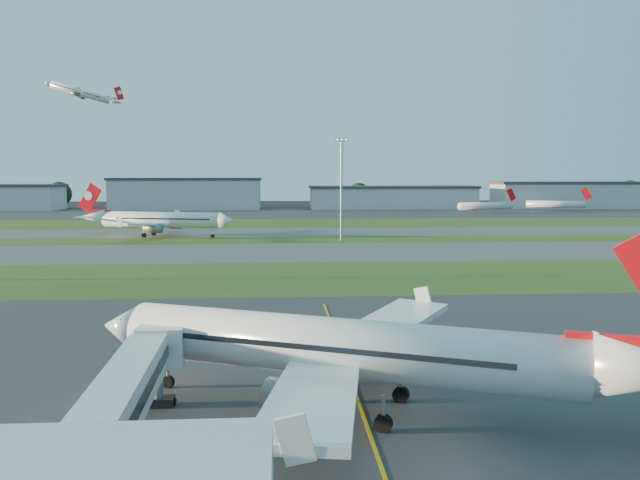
{
  "coord_description": "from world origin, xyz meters",
  "views": [
    {
      "loc": [
        -0.73,
        -48.67,
        16.68
      ],
      "look_at": [
        5.33,
        43.27,
        7.0
      ],
      "focal_mm": 35.0,
      "sensor_mm": 36.0,
      "label": 1
    }
  ],
  "objects": [
    {
      "name": "taxiway_b",
      "position": [
        0.0,
        132.0,
        0.01
      ],
      "size": [
        300.0,
        26.0,
        0.01
      ],
      "primitive_type": "cube",
      "color": "#515154",
      "rests_on": "ground"
    },
    {
      "name": "mini_jet_far",
      "position": [
        126.4,
        229.8,
        3.28
      ],
      "size": [
        27.98,
        10.16,
        9.48
      ],
      "rotation": [
        0.0,
        0.0,
        -0.28
      ],
      "color": "white",
      "rests_on": "ground"
    },
    {
      "name": "tree_east",
      "position": [
        115.0,
        267.0,
        6.16
      ],
      "size": [
        10.45,
        10.45,
        11.4
      ],
      "color": "black",
      "rests_on": "ground"
    },
    {
      "name": "mini_jet_near",
      "position": [
        88.86,
        216.21,
        3.28
      ],
      "size": [
        28.06,
        9.85,
        9.48
      ],
      "rotation": [
        0.0,
        0.0,
        0.26
      ],
      "color": "white",
      "rests_on": "ground"
    },
    {
      "name": "airliner_departing",
      "position": [
        -79.73,
        211.4,
        49.37
      ],
      "size": [
        28.54,
        24.14,
        8.9
      ],
      "rotation": [
        0.0,
        0.0,
        0.08
      ],
      "color": "white"
    },
    {
      "name": "airliner_taxiing",
      "position": [
        -32.63,
        121.0,
        4.5
      ],
      "size": [
        40.32,
        33.82,
        12.83
      ],
      "rotation": [
        0.0,
        0.0,
        2.89
      ],
      "color": "white",
      "rests_on": "ground"
    },
    {
      "name": "hangar_far_east",
      "position": [
        155.0,
        255.0,
        6.64
      ],
      "size": [
        96.9,
        23.0,
        13.2
      ],
      "color": "#A7A9AF",
      "rests_on": "ground"
    },
    {
      "name": "grass_strip_a",
      "position": [
        0.0,
        52.0,
        0.01
      ],
      "size": [
        300.0,
        34.0,
        0.01
      ],
      "primitive_type": "cube",
      "color": "#2F4918",
      "rests_on": "ground"
    },
    {
      "name": "hangar_east",
      "position": [
        55.0,
        255.0,
        5.64
      ],
      "size": [
        81.6,
        23.0,
        11.2
      ],
      "color": "#A7A9AF",
      "rests_on": "ground"
    },
    {
      "name": "hangar_west",
      "position": [
        -45.0,
        255.0,
        7.64
      ],
      "size": [
        71.4,
        23.0,
        15.2
      ],
      "color": "#A7A9AF",
      "rests_on": "ground"
    },
    {
      "name": "tree_west",
      "position": [
        -110.0,
        270.0,
        7.14
      ],
      "size": [
        12.1,
        12.1,
        13.2
      ],
      "color": "black",
      "rests_on": "ground"
    },
    {
      "name": "tree_mid_east",
      "position": [
        40.0,
        269.0,
        6.81
      ],
      "size": [
        11.55,
        11.55,
        12.6
      ],
      "color": "black",
      "rests_on": "ground"
    },
    {
      "name": "apron_near",
      "position": [
        0.0,
        0.0,
        0.01
      ],
      "size": [
        300.0,
        70.0,
        0.01
      ],
      "primitive_type": "cube",
      "color": "#333335",
      "rests_on": "ground"
    },
    {
      "name": "jet_bridge",
      "position": [
        -9.81,
        -15.24,
        4.01
      ],
      "size": [
        4.2,
        26.9,
        6.2
      ],
      "color": "silver",
      "rests_on": "ground"
    },
    {
      "name": "yellow_line",
      "position": [
        5.0,
        0.0,
        0.0
      ],
      "size": [
        0.25,
        60.0,
        0.02
      ],
      "primitive_type": "cube",
      "color": "gold",
      "rests_on": "ground"
    },
    {
      "name": "grass_strip_b",
      "position": [
        0.0,
        110.0,
        0.01
      ],
      "size": [
        300.0,
        18.0,
        0.01
      ],
      "primitive_type": "cube",
      "color": "#2F4918",
      "rests_on": "ground"
    },
    {
      "name": "light_mast_centre",
      "position": [
        15.0,
        108.0,
        14.81
      ],
      "size": [
        3.2,
        0.7,
        25.8
      ],
      "color": "gray",
      "rests_on": "ground"
    },
    {
      "name": "taxiway_a",
      "position": [
        0.0,
        85.0,
        0.01
      ],
      "size": [
        300.0,
        32.0,
        0.01
      ],
      "primitive_type": "cube",
      "color": "#515154",
      "rests_on": "ground"
    },
    {
      "name": "ground",
      "position": [
        0.0,
        0.0,
        0.0
      ],
      "size": [
        700.0,
        700.0,
        0.0
      ],
      "primitive_type": "plane",
      "color": "black",
      "rests_on": "ground"
    },
    {
      "name": "tree_mid_west",
      "position": [
        -20.0,
        266.0,
        5.84
      ],
      "size": [
        9.9,
        9.9,
        10.8
      ],
      "color": "black",
      "rests_on": "ground"
    },
    {
      "name": "grass_strip_c",
      "position": [
        0.0,
        165.0,
        0.01
      ],
      "size": [
        300.0,
        40.0,
        0.01
      ],
      "primitive_type": "cube",
      "color": "#2F4918",
      "rests_on": "ground"
    },
    {
      "name": "airliner_parked",
      "position": [
        3.88,
        -6.14,
        4.44
      ],
      "size": [
        38.2,
        32.46,
        12.65
      ],
      "rotation": [
        0.0,
        0.0,
        -0.4
      ],
      "color": "white",
      "rests_on": "ground"
    },
    {
      "name": "tree_far_east",
      "position": [
        185.0,
        271.0,
        7.46
      ],
      "size": [
        12.65,
        12.65,
        13.8
      ],
      "color": "black",
      "rests_on": "ground"
    },
    {
      "name": "apron_far",
      "position": [
        0.0,
        225.0,
        0.01
      ],
      "size": [
        400.0,
        80.0,
        0.01
      ],
      "primitive_type": "cube",
      "color": "#333335",
      "rests_on": "ground"
    }
  ]
}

